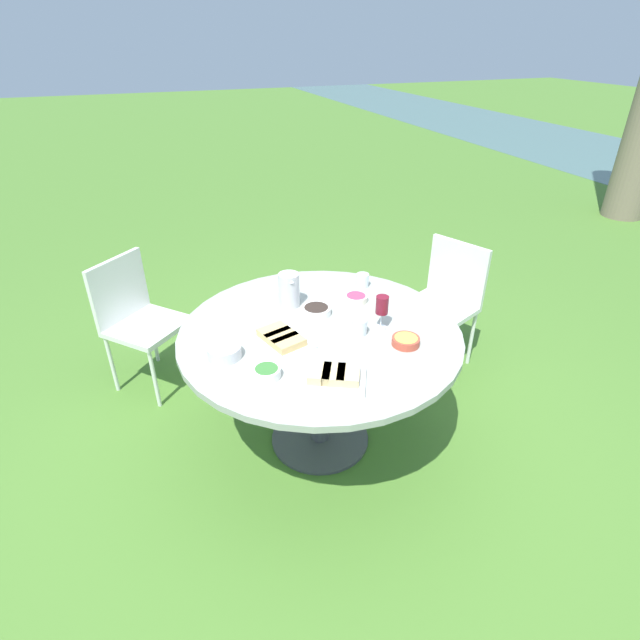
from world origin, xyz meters
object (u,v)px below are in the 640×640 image
water_pitcher (289,290)px  handbag (294,319)px  wine_glass (382,306)px  chair_near_right (137,314)px  dining_table (320,346)px  chair_near_left (446,296)px

water_pitcher → handbag: water_pitcher is taller
handbag → wine_glass: bearing=3.4°
chair_near_right → water_pitcher: (0.67, 0.84, 0.34)m
chair_near_right → handbag: 1.23m
chair_near_right → handbag: chair_near_right is taller
dining_table → water_pitcher: 0.38m
water_pitcher → wine_glass: bearing=42.9°
chair_near_right → chair_near_left: bearing=76.4°
water_pitcher → handbag: 1.20m
dining_table → handbag: bearing=169.3°
handbag → chair_near_left: bearing=51.1°
wine_glass → handbag: 1.52m
water_pitcher → handbag: size_ratio=0.53×
wine_glass → dining_table: bearing=-106.4°
chair_near_left → chair_near_right: size_ratio=1.00×
chair_near_right → water_pitcher: bearing=51.5°
chair_near_left → handbag: chair_near_left is taller
dining_table → handbag: (-1.21, 0.23, -0.54)m
wine_glass → handbag: (-1.30, -0.08, -0.77)m
wine_glass → chair_near_right: bearing=-131.4°
dining_table → chair_near_right: 1.35m
chair_near_left → chair_near_right: (-0.49, -2.03, 0.00)m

